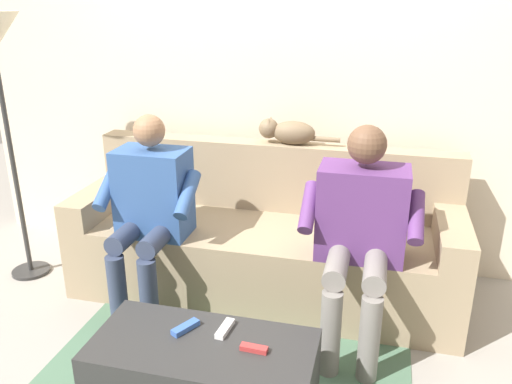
{
  "coord_description": "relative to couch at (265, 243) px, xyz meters",
  "views": [
    {
      "loc": [
        -0.65,
        2.66,
        1.7
      ],
      "look_at": [
        0.0,
        0.1,
        0.72
      ],
      "focal_mm": 36.48,
      "sensor_mm": 36.0,
      "label": 1
    }
  ],
  "objects": [
    {
      "name": "couch",
      "position": [
        0.0,
        0.0,
        0.0
      ],
      "size": [
        2.27,
        0.75,
        0.87
      ],
      "color": "#9E896B",
      "rests_on": "ground"
    },
    {
      "name": "person_left_seated",
      "position": [
        -0.57,
        0.36,
        0.34
      ],
      "size": [
        0.6,
        0.59,
        1.14
      ],
      "color": "#5B3370",
      "rests_on": "ground"
    },
    {
      "name": "cat_on_backrest",
      "position": [
        -0.08,
        -0.25,
        0.64
      ],
      "size": [
        0.5,
        0.14,
        0.16
      ],
      "color": "#756047",
      "rests_on": "couch"
    },
    {
      "name": "remote_white",
      "position": [
        -0.06,
        1.02,
        0.09
      ],
      "size": [
        0.05,
        0.14,
        0.02
      ],
      "primitive_type": "cube",
      "rotation": [
        0.0,
        0.0,
        1.47
      ],
      "color": "white",
      "rests_on": "coffee_table"
    },
    {
      "name": "ground_plane",
      "position": [
        0.0,
        0.73,
        -0.3
      ],
      "size": [
        8.0,
        8.0,
        0.0
      ],
      "primitive_type": "plane",
      "color": "gray"
    },
    {
      "name": "coffee_table",
      "position": [
        0.0,
        1.12,
        -0.11
      ],
      "size": [
        0.92,
        0.44,
        0.38
      ],
      "color": "#2D2D2D",
      "rests_on": "ground"
    },
    {
      "name": "remote_blue",
      "position": [
        0.1,
        1.05,
        0.09
      ],
      "size": [
        0.1,
        0.13,
        0.02
      ],
      "primitive_type": "cube",
      "rotation": [
        0.0,
        0.0,
        1.08
      ],
      "color": "#3860B7",
      "rests_on": "coffee_table"
    },
    {
      "name": "back_wall",
      "position": [
        0.0,
        -0.5,
        1.0
      ],
      "size": [
        4.34,
        0.06,
        2.61
      ],
      "primitive_type": "cube",
      "color": "beige",
      "rests_on": "ground"
    },
    {
      "name": "person_right_seated",
      "position": [
        0.57,
        0.35,
        0.34
      ],
      "size": [
        0.55,
        0.51,
        1.13
      ],
      "color": "#335693",
      "rests_on": "ground"
    },
    {
      "name": "remote_red",
      "position": [
        -0.22,
        1.11,
        0.09
      ],
      "size": [
        0.11,
        0.04,
        0.02
      ],
      "primitive_type": "cube",
      "rotation": [
        0.0,
        0.0,
        6.23
      ],
      "color": "#B73333",
      "rests_on": "coffee_table"
    }
  ]
}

